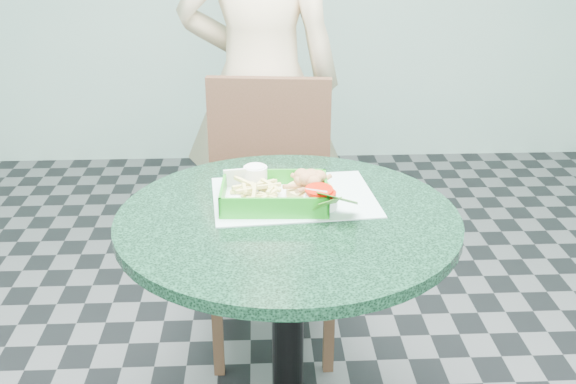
{
  "coord_description": "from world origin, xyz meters",
  "views": [
    {
      "loc": [
        -0.07,
        -1.51,
        1.48
      ],
      "look_at": [
        0.01,
        0.1,
        0.79
      ],
      "focal_mm": 42.0,
      "sensor_mm": 36.0,
      "label": 1
    }
  ],
  "objects_px": {
    "dining_chair": "(271,197)",
    "crab_sandwich": "(309,189)",
    "diner_person": "(260,58)",
    "sauce_ramekin": "(254,179)",
    "food_basket": "(275,205)",
    "cafe_table": "(288,280)"
  },
  "relations": [
    {
      "from": "cafe_table",
      "to": "diner_person",
      "type": "distance_m",
      "value": 1.07
    },
    {
      "from": "dining_chair",
      "to": "crab_sandwich",
      "type": "relative_size",
      "value": 7.7
    },
    {
      "from": "dining_chair",
      "to": "food_basket",
      "type": "relative_size",
      "value": 3.47
    },
    {
      "from": "dining_chair",
      "to": "crab_sandwich",
      "type": "bearing_deg",
      "value": -74.9
    },
    {
      "from": "crab_sandwich",
      "to": "sauce_ramekin",
      "type": "distance_m",
      "value": 0.16
    },
    {
      "from": "crab_sandwich",
      "to": "food_basket",
      "type": "bearing_deg",
      "value": -166.48
    },
    {
      "from": "cafe_table",
      "to": "food_basket",
      "type": "xyz_separation_m",
      "value": [
        -0.03,
        0.06,
        0.19
      ]
    },
    {
      "from": "dining_chair",
      "to": "diner_person",
      "type": "distance_m",
      "value": 0.54
    },
    {
      "from": "diner_person",
      "to": "sauce_ramekin",
      "type": "bearing_deg",
      "value": 93.7
    },
    {
      "from": "diner_person",
      "to": "food_basket",
      "type": "distance_m",
      "value": 0.96
    },
    {
      "from": "diner_person",
      "to": "dining_chair",
      "type": "bearing_deg",
      "value": 99.88
    },
    {
      "from": "dining_chair",
      "to": "crab_sandwich",
      "type": "xyz_separation_m",
      "value": [
        0.09,
        -0.57,
        0.27
      ]
    },
    {
      "from": "food_basket",
      "to": "diner_person",
      "type": "bearing_deg",
      "value": 91.67
    },
    {
      "from": "cafe_table",
      "to": "food_basket",
      "type": "relative_size",
      "value": 3.17
    },
    {
      "from": "dining_chair",
      "to": "food_basket",
      "type": "distance_m",
      "value": 0.63
    },
    {
      "from": "dining_chair",
      "to": "sauce_ramekin",
      "type": "xyz_separation_m",
      "value": [
        -0.05,
        -0.5,
        0.27
      ]
    },
    {
      "from": "diner_person",
      "to": "sauce_ramekin",
      "type": "distance_m",
      "value": 0.86
    },
    {
      "from": "diner_person",
      "to": "food_basket",
      "type": "bearing_deg",
      "value": 97.05
    },
    {
      "from": "crab_sandwich",
      "to": "sauce_ramekin",
      "type": "xyz_separation_m",
      "value": [
        -0.14,
        0.07,
        0.0
      ]
    },
    {
      "from": "diner_person",
      "to": "sauce_ramekin",
      "type": "height_order",
      "value": "diner_person"
    },
    {
      "from": "cafe_table",
      "to": "sauce_ramekin",
      "type": "distance_m",
      "value": 0.28
    },
    {
      "from": "dining_chair",
      "to": "food_basket",
      "type": "height_order",
      "value": "dining_chair"
    }
  ]
}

